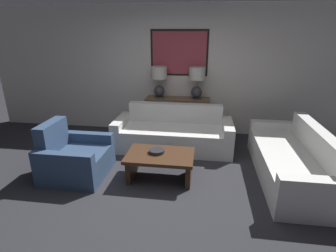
{
  "coord_description": "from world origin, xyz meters",
  "views": [
    {
      "loc": [
        0.55,
        -3.11,
        2.11
      ],
      "look_at": [
        -0.02,
        0.9,
        0.65
      ],
      "focal_mm": 28.0,
      "sensor_mm": 36.0,
      "label": 1
    }
  ],
  "objects_px": {
    "table_lamp_left": "(159,79)",
    "table_lamp_right": "(197,80)",
    "couch_by_side": "(292,161)",
    "decorative_bowl": "(157,151)",
    "couch_by_back_wall": "(173,134)",
    "console_table": "(177,117)",
    "armchair_near_back_wall": "(74,158)",
    "coffee_table": "(160,161)"
  },
  "relations": [
    {
      "from": "table_lamp_left",
      "to": "table_lamp_right",
      "type": "relative_size",
      "value": 1.0
    },
    {
      "from": "console_table",
      "to": "coffee_table",
      "type": "xyz_separation_m",
      "value": [
        -0.06,
        -1.86,
        -0.11
      ]
    },
    {
      "from": "table_lamp_left",
      "to": "couch_by_side",
      "type": "relative_size",
      "value": 0.3
    },
    {
      "from": "armchair_near_back_wall",
      "to": "couch_by_side",
      "type": "bearing_deg",
      "value": 6.6
    },
    {
      "from": "console_table",
      "to": "table_lamp_right",
      "type": "relative_size",
      "value": 2.07
    },
    {
      "from": "table_lamp_right",
      "to": "decorative_bowl",
      "type": "distance_m",
      "value": 2.03
    },
    {
      "from": "table_lamp_left",
      "to": "couch_by_back_wall",
      "type": "distance_m",
      "value": 1.22
    },
    {
      "from": "table_lamp_right",
      "to": "decorative_bowl",
      "type": "height_order",
      "value": "table_lamp_right"
    },
    {
      "from": "couch_by_side",
      "to": "decorative_bowl",
      "type": "bearing_deg",
      "value": -172.31
    },
    {
      "from": "decorative_bowl",
      "to": "couch_by_back_wall",
      "type": "bearing_deg",
      "value": 84.25
    },
    {
      "from": "console_table",
      "to": "table_lamp_left",
      "type": "xyz_separation_m",
      "value": [
        -0.39,
        0.0,
        0.79
      ]
    },
    {
      "from": "console_table",
      "to": "coffee_table",
      "type": "distance_m",
      "value": 1.86
    },
    {
      "from": "decorative_bowl",
      "to": "armchair_near_back_wall",
      "type": "distance_m",
      "value": 1.29
    },
    {
      "from": "couch_by_back_wall",
      "to": "armchair_near_back_wall",
      "type": "xyz_separation_m",
      "value": [
        -1.39,
        -1.23,
        0.0
      ]
    },
    {
      "from": "console_table",
      "to": "table_lamp_right",
      "type": "distance_m",
      "value": 0.88
    },
    {
      "from": "coffee_table",
      "to": "decorative_bowl",
      "type": "bearing_deg",
      "value": 143.38
    },
    {
      "from": "couch_by_side",
      "to": "decorative_bowl",
      "type": "distance_m",
      "value": 2.05
    },
    {
      "from": "table_lamp_left",
      "to": "couch_by_back_wall",
      "type": "height_order",
      "value": "table_lamp_left"
    },
    {
      "from": "couch_by_back_wall",
      "to": "armchair_near_back_wall",
      "type": "relative_size",
      "value": 2.38
    },
    {
      "from": "decorative_bowl",
      "to": "console_table",
      "type": "bearing_deg",
      "value": 86.44
    },
    {
      "from": "console_table",
      "to": "table_lamp_right",
      "type": "bearing_deg",
      "value": 0.0
    },
    {
      "from": "table_lamp_left",
      "to": "couch_by_back_wall",
      "type": "xyz_separation_m",
      "value": [
        0.39,
        -0.7,
        -0.92
      ]
    },
    {
      "from": "decorative_bowl",
      "to": "couch_by_side",
      "type": "bearing_deg",
      "value": 7.69
    },
    {
      "from": "table_lamp_right",
      "to": "couch_by_back_wall",
      "type": "distance_m",
      "value": 1.22
    },
    {
      "from": "couch_by_back_wall",
      "to": "armchair_near_back_wall",
      "type": "height_order",
      "value": "armchair_near_back_wall"
    },
    {
      "from": "table_lamp_left",
      "to": "coffee_table",
      "type": "distance_m",
      "value": 2.09
    },
    {
      "from": "console_table",
      "to": "decorative_bowl",
      "type": "xyz_separation_m",
      "value": [
        -0.11,
        -1.82,
        0.03
      ]
    },
    {
      "from": "couch_by_side",
      "to": "armchair_near_back_wall",
      "type": "bearing_deg",
      "value": -173.4
    },
    {
      "from": "coffee_table",
      "to": "armchair_near_back_wall",
      "type": "bearing_deg",
      "value": -177.16
    },
    {
      "from": "console_table",
      "to": "armchair_near_back_wall",
      "type": "bearing_deg",
      "value": -125.72
    },
    {
      "from": "couch_by_side",
      "to": "armchair_near_back_wall",
      "type": "height_order",
      "value": "armchair_near_back_wall"
    },
    {
      "from": "table_lamp_right",
      "to": "couch_by_side",
      "type": "distance_m",
      "value": 2.36
    },
    {
      "from": "couch_by_back_wall",
      "to": "couch_by_side",
      "type": "relative_size",
      "value": 1.0
    },
    {
      "from": "table_lamp_right",
      "to": "armchair_near_back_wall",
      "type": "relative_size",
      "value": 0.7
    },
    {
      "from": "armchair_near_back_wall",
      "to": "coffee_table",
      "type": "bearing_deg",
      "value": 2.84
    },
    {
      "from": "coffee_table",
      "to": "decorative_bowl",
      "type": "xyz_separation_m",
      "value": [
        -0.06,
        0.04,
        0.14
      ]
    },
    {
      "from": "couch_by_back_wall",
      "to": "coffee_table",
      "type": "relative_size",
      "value": 2.19
    },
    {
      "from": "table_lamp_left",
      "to": "console_table",
      "type": "bearing_deg",
      "value": 0.0
    },
    {
      "from": "table_lamp_right",
      "to": "couch_by_back_wall",
      "type": "bearing_deg",
      "value": -119.06
    },
    {
      "from": "table_lamp_right",
      "to": "coffee_table",
      "type": "distance_m",
      "value": 2.11
    },
    {
      "from": "table_lamp_right",
      "to": "couch_by_back_wall",
      "type": "relative_size",
      "value": 0.3
    },
    {
      "from": "table_lamp_right",
      "to": "armchair_near_back_wall",
      "type": "height_order",
      "value": "table_lamp_right"
    }
  ]
}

